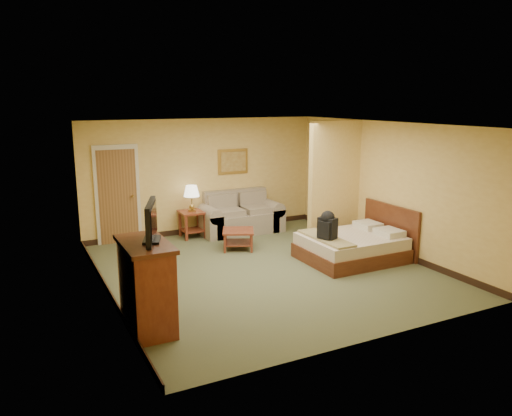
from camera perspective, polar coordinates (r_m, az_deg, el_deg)
floor at (r=9.09m, az=0.91°, el=-7.07°), size 6.00×6.00×0.00m
ceiling at (r=8.59m, az=0.97°, el=9.52°), size 6.00×6.00×0.00m
back_wall at (r=11.45m, az=-6.04°, el=3.63°), size 5.50×0.02×2.60m
left_wall at (r=7.89m, az=-17.06°, el=-0.83°), size 0.02×6.00×2.60m
right_wall at (r=10.29m, az=14.65°, el=2.31°), size 0.02×6.00×2.60m
partition at (r=10.64m, az=8.94°, el=2.88°), size 1.20×0.15×2.60m
door at (r=10.94m, az=-15.53°, el=1.41°), size 0.94×0.16×2.10m
baseboard at (r=11.69m, az=-5.88°, el=-2.39°), size 5.50×0.02×0.12m
loveseat at (r=11.54m, az=-1.77°, el=-1.26°), size 1.88×0.88×0.95m
side_table at (r=11.16m, az=-7.29°, el=-1.37°), size 0.54×0.54×0.60m
table_lamp at (r=11.03m, az=-7.38°, el=1.86°), size 0.35×0.35×0.57m
coffee_table at (r=10.24m, az=-2.05°, el=-3.14°), size 0.83×0.83×0.40m
wall_picture at (r=11.66m, az=-2.64°, el=5.33°), size 0.75×0.04×0.58m
dresser at (r=6.85m, az=-12.40°, el=-8.62°), size 0.59×1.13×1.21m
tv at (r=6.62m, az=-11.90°, el=-1.67°), size 0.35×0.82×0.52m
bed at (r=9.77m, az=11.15°, el=-4.26°), size 1.89×1.53×0.99m
backpack at (r=9.19m, az=8.18°, el=-1.93°), size 0.32×0.38×0.56m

